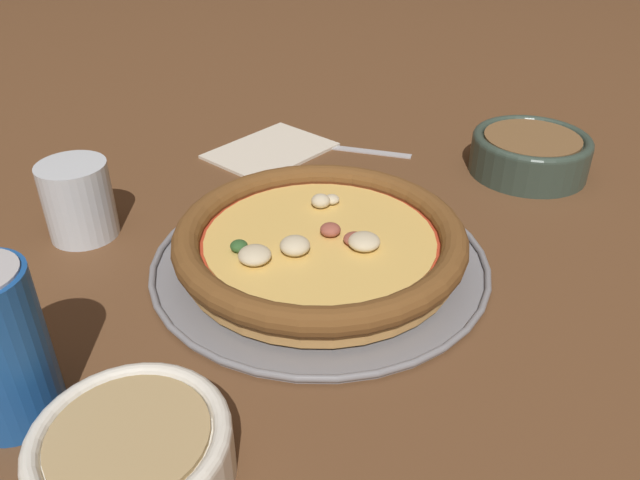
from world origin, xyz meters
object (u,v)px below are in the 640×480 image
bowl_near (132,452)px  fork (331,147)px  pizza_tray (320,261)px  napkin (271,149)px  bowl_far (530,152)px  pizza (320,241)px  drinking_cup (78,200)px

bowl_near → fork: (-0.49, -0.24, -0.02)m
pizza_tray → bowl_near: bearing=14.3°
bowl_near → napkin: (-0.42, -0.29, -0.02)m
bowl_far → pizza_tray: bearing=-11.5°
pizza_tray → napkin: bearing=-125.7°
pizza → bowl_near: pizza is taller
pizza → drinking_cup: (0.12, -0.23, 0.01)m
pizza_tray → napkin: size_ratio=2.11×
bowl_far → napkin: (0.16, -0.29, -0.02)m
napkin → fork: 0.08m
pizza_tray → napkin: 0.27m
pizza_tray → drinking_cup: 0.26m
pizza_tray → drinking_cup: (0.12, -0.23, 0.04)m
napkin → fork: (-0.06, 0.05, -0.00)m
bowl_near → drinking_cup: 0.33m
fork → drinking_cup: bearing=56.3°
bowl_near → drinking_cup: drinking_cup is taller
pizza → napkin: pizza is taller
pizza → drinking_cup: 0.26m
pizza → bowl_near: bearing=14.3°
pizza_tray → bowl_near: size_ratio=2.56×
pizza → drinking_cup: drinking_cup is taller
drinking_cup → pizza: bearing=117.3°
bowl_near → napkin: bearing=-145.6°
pizza → bowl_far: bearing=168.6°
pizza_tray → bowl_near: bowl_near is taller
drinking_cup → napkin: (-0.28, 0.00, -0.04)m
fork → napkin: bearing=25.8°
pizza → bowl_far: 0.33m
pizza → napkin: bearing=-125.7°
pizza → fork: pizza is taller
fork → bowl_far: bearing=179.3°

